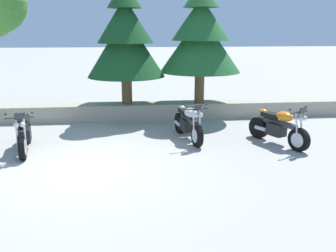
% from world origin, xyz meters
% --- Properties ---
extents(ground_plane, '(120.00, 120.00, 0.00)m').
position_xyz_m(ground_plane, '(0.00, 0.00, 0.00)').
color(ground_plane, '#A3A099').
extents(stone_wall, '(36.00, 0.80, 0.55)m').
position_xyz_m(stone_wall, '(0.00, 4.80, 0.28)').
color(stone_wall, '#A89E89').
rests_on(stone_wall, ground).
extents(motorcycle_black_near_left, '(0.78, 2.05, 1.18)m').
position_xyz_m(motorcycle_black_near_left, '(-1.69, 1.52, 0.49)').
color(motorcycle_black_near_left, black).
rests_on(motorcycle_black_near_left, ground).
extents(motorcycle_silver_centre, '(0.78, 2.05, 1.18)m').
position_xyz_m(motorcycle_silver_centre, '(2.73, 2.07, 0.49)').
color(motorcycle_silver_centre, black).
rests_on(motorcycle_silver_centre, ground).
extents(motorcycle_orange_far_right, '(1.10, 1.93, 1.18)m').
position_xyz_m(motorcycle_orange_far_right, '(5.11, 1.36, 0.49)').
color(motorcycle_orange_far_right, black).
rests_on(motorcycle_orange_far_right, ground).
extents(pine_tree_mid_left, '(2.66, 2.66, 4.12)m').
position_xyz_m(pine_tree_mid_left, '(0.98, 4.83, 2.83)').
color(pine_tree_mid_left, brown).
rests_on(pine_tree_mid_left, stone_wall).
extents(pine_tree_mid_right, '(2.79, 2.79, 4.10)m').
position_xyz_m(pine_tree_mid_right, '(3.53, 4.72, 2.91)').
color(pine_tree_mid_right, brown).
rests_on(pine_tree_mid_right, stone_wall).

